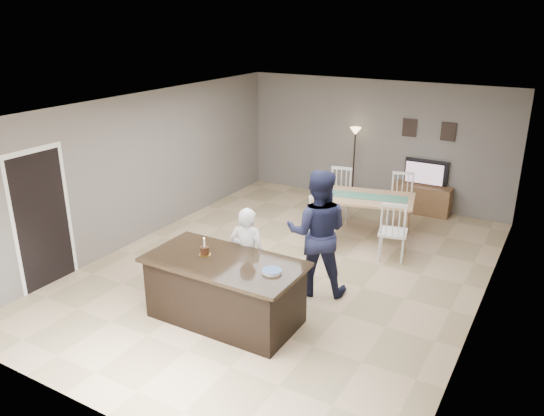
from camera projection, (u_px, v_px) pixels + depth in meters
The scene contains 14 objects.
floor at pixel (287, 268), 8.85m from camera, with size 8.00×8.00×0.00m, color tan.
room_shell at pixel (288, 172), 8.28m from camera, with size 8.00×8.00×8.00m.
kitchen_island at pixel (225, 290), 7.23m from camera, with size 2.15×1.10×0.90m.
tv_console at pixel (422, 199), 11.25m from camera, with size 1.20×0.40×0.60m, color brown.
television at pixel (425, 173), 11.12m from camera, with size 0.91×0.12×0.53m, color black.
tv_screen_glow at pixel (424, 173), 11.05m from camera, with size 0.78×0.78×0.00m, color #E85019.
picture_frames at pixel (429, 130), 10.94m from camera, with size 1.10×0.02×0.38m.
doorway at pixel (41, 208), 7.95m from camera, with size 0.00×2.10×2.65m.
woman at pixel (247, 255), 7.64m from camera, with size 0.53×0.35×1.45m, color silver.
man at pixel (317, 233), 7.81m from camera, with size 0.94×0.73×1.93m, color #181B36.
birthday_cake at pixel (205, 250), 7.23m from camera, with size 0.17×0.17×0.26m.
plate_stack at pixel (272, 271), 6.74m from camera, with size 0.26×0.26×0.04m.
dining_table at pixel (364, 204), 9.82m from camera, with size 2.09×2.32×1.08m.
floor_lamp at pixel (355, 144), 11.67m from camera, with size 0.25×0.25×1.67m.
Camera 1 is at (3.76, -7.03, 4.00)m, focal length 35.00 mm.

